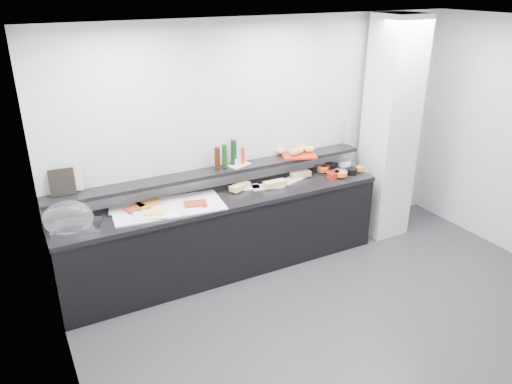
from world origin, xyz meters
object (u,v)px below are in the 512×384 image
cloche_base (77,226)px  sandwich_plate_mid (267,187)px  framed_print (62,182)px  bread_tray (299,155)px  condiment_tray (239,165)px  carafe (347,134)px

cloche_base → sandwich_plate_mid: bearing=19.1°
framed_print → bread_tray: bearing=2.1°
condiment_tray → bread_tray: bread_tray is taller
cloche_base → framed_print: framed_print is taller
condiment_tray → bread_tray: (0.75, -0.05, 0.00)m
cloche_base → carafe: carafe is taller
sandwich_plate_mid → carafe: 1.30m
condiment_tray → bread_tray: 0.75m
bread_tray → carafe: (0.74, 0.07, 0.14)m
condiment_tray → carafe: bearing=-19.9°
framed_print → bread_tray: size_ratio=0.67×
sandwich_plate_mid → condiment_tray: (-0.27, 0.18, 0.25)m
cloche_base → carafe: size_ratio=1.46×
bread_tray → framed_print: bearing=-162.0°
cloche_base → condiment_tray: bearing=24.9°
framed_print → condiment_tray: bearing=2.8°
cloche_base → sandwich_plate_mid: size_ratio=1.27×
cloche_base → bread_tray: (2.54, 0.16, 0.24)m
sandwich_plate_mid → bread_tray: (0.48, 0.13, 0.25)m
framed_print → cloche_base: bearing=-75.5°
sandwich_plate_mid → framed_print: framed_print is taller
condiment_tray → bread_tray: bearing=-24.5°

